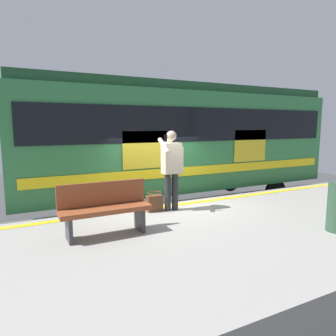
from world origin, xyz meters
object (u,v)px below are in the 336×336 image
object	(u,v)px
train_carriage	(177,137)
handbag	(154,202)
bench	(105,207)
passenger	(171,164)

from	to	relation	value
train_carriage	handbag	size ratio (longest dim) A/B	22.85
train_carriage	bench	size ratio (longest dim) A/B	6.30
train_carriage	handbag	distance (m)	3.44
passenger	handbag	size ratio (longest dim) A/B	4.15
train_carriage	bench	distance (m)	4.86
train_carriage	passenger	size ratio (longest dim) A/B	5.51
handbag	bench	world-z (taller)	bench
passenger	handbag	distance (m)	0.92
handbag	passenger	bearing A→B (deg)	166.48
bench	passenger	bearing A→B (deg)	-154.33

